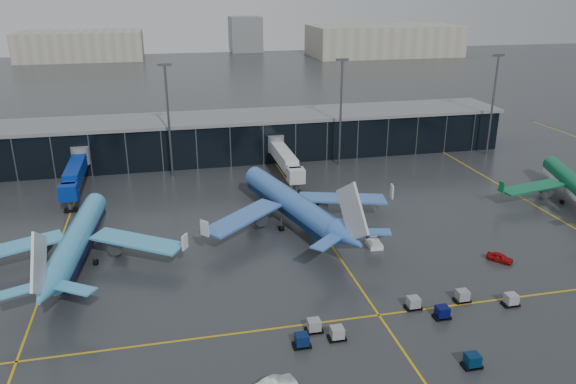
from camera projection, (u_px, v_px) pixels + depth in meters
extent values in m
plane|color=#282B2D|center=(282.00, 270.00, 86.43)|extent=(600.00, 600.00, 0.00)
cube|color=black|center=(230.00, 138.00, 141.41)|extent=(140.00, 16.00, 10.00)
cube|color=slate|center=(230.00, 118.00, 139.57)|extent=(142.00, 17.00, 0.80)
cylinder|color=#595B60|center=(80.00, 156.00, 126.35)|extent=(4.00, 4.00, 4.00)
cube|color=navy|center=(73.00, 178.00, 114.28)|extent=(3.00, 24.00, 3.00)
cylinder|color=#595B60|center=(70.00, 205.00, 108.50)|extent=(1.00, 1.00, 2.60)
cylinder|color=#595B60|center=(276.00, 144.00, 135.62)|extent=(4.00, 4.00, 4.00)
cube|color=silver|center=(288.00, 163.00, 123.55)|extent=(3.00, 24.00, 3.00)
cylinder|color=#595B60|center=(296.00, 188.00, 117.77)|extent=(1.00, 1.00, 2.60)
cylinder|color=#595B60|center=(169.00, 123.00, 124.74)|extent=(0.50, 0.50, 25.00)
cube|color=#595B60|center=(164.00, 65.00, 120.32)|extent=(3.00, 0.40, 0.60)
cylinder|color=#595B60|center=(341.00, 114.00, 132.98)|extent=(0.50, 0.50, 25.00)
cube|color=#595B60|center=(342.00, 60.00, 128.56)|extent=(3.00, 0.40, 0.60)
cylinder|color=#595B60|center=(492.00, 107.00, 141.22)|extent=(0.50, 0.50, 25.00)
cube|color=#595B60|center=(499.00, 55.00, 136.80)|extent=(3.00, 0.40, 0.60)
cube|color=#B2AD99|center=(384.00, 40.00, 345.87)|extent=(90.00, 42.00, 18.00)
cube|color=#B2AD99|center=(81.00, 45.00, 327.43)|extent=(70.00, 38.00, 16.00)
cube|color=#B2AD99|center=(245.00, 34.00, 365.28)|extent=(20.00, 20.00, 22.00)
cube|color=gold|center=(61.00, 238.00, 97.51)|extent=(0.30, 120.00, 0.02)
cube|color=gold|center=(311.00, 216.00, 106.78)|extent=(0.30, 120.00, 0.02)
cube|color=gold|center=(521.00, 197.00, 116.05)|extent=(0.30, 120.00, 0.02)
cube|color=gold|center=(379.00, 315.00, 74.76)|extent=(220.00, 0.30, 0.02)
cube|color=black|center=(413.00, 307.00, 76.24)|extent=(2.20, 1.50, 0.36)
cube|color=gray|center=(413.00, 302.00, 75.98)|extent=(1.60, 1.50, 1.50)
cube|color=black|center=(442.00, 317.00, 74.05)|extent=(2.20, 1.50, 0.36)
cube|color=#05083F|center=(442.00, 312.00, 73.78)|extent=(1.60, 1.50, 1.50)
cube|color=black|center=(462.00, 300.00, 77.95)|extent=(2.20, 1.50, 0.36)
cube|color=gray|center=(462.00, 295.00, 77.69)|extent=(1.60, 1.50, 1.50)
cube|color=black|center=(510.00, 304.00, 77.03)|extent=(2.20, 1.50, 0.36)
cube|color=gray|center=(511.00, 299.00, 76.76)|extent=(1.60, 1.50, 1.50)
cube|color=black|center=(302.00, 345.00, 68.22)|extent=(2.20, 1.50, 0.36)
cube|color=#04153C|center=(302.00, 340.00, 67.95)|extent=(1.60, 1.50, 1.50)
cube|color=black|center=(337.00, 338.00, 69.64)|extent=(2.20, 1.50, 0.36)
cube|color=gray|center=(337.00, 333.00, 69.37)|extent=(1.60, 1.50, 1.50)
cube|color=black|center=(314.00, 330.00, 71.16)|extent=(2.20, 1.50, 0.36)
cube|color=gray|center=(314.00, 325.00, 70.89)|extent=(1.60, 1.50, 1.50)
cube|color=black|center=(472.00, 366.00, 64.58)|extent=(2.20, 1.50, 0.36)
cube|color=#041F3D|center=(472.00, 360.00, 64.32)|extent=(1.60, 1.50, 1.50)
cube|color=white|center=(374.00, 245.00, 94.12)|extent=(2.38, 3.32, 0.80)
cube|color=white|center=(375.00, 234.00, 93.46)|extent=(1.76, 2.92, 2.29)
imported|color=#A10C0D|center=(500.00, 257.00, 89.06)|extent=(3.85, 4.18, 1.39)
imported|color=white|center=(276.00, 384.00, 60.71)|extent=(4.85, 2.79, 1.51)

